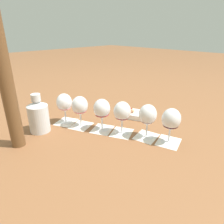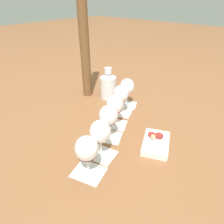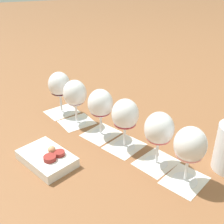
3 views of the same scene
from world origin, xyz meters
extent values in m
plane|color=brown|center=(0.00, 0.00, 0.00)|extent=(8.00, 8.00, 0.00)
cube|color=silver|center=(-0.25, -0.10, 0.00)|extent=(0.13, 0.14, 0.00)
cube|color=silver|center=(-0.15, -0.07, 0.00)|extent=(0.13, 0.14, 0.00)
cube|color=silver|center=(-0.05, -0.02, 0.00)|extent=(0.13, 0.14, 0.00)
cube|color=silver|center=(0.05, 0.02, 0.00)|extent=(0.13, 0.14, 0.00)
cube|color=silver|center=(0.15, 0.07, 0.00)|extent=(0.11, 0.13, 0.00)
cube|color=silver|center=(0.25, 0.10, 0.00)|extent=(0.12, 0.13, 0.00)
cylinder|color=white|center=(-0.25, -0.10, 0.00)|extent=(0.07, 0.07, 0.01)
cylinder|color=white|center=(-0.25, -0.10, 0.04)|extent=(0.01, 0.01, 0.07)
ellipsoid|color=white|center=(-0.25, -0.10, 0.11)|extent=(0.08, 0.08, 0.09)
ellipsoid|color=pink|center=(-0.25, -0.10, 0.08)|extent=(0.07, 0.07, 0.02)
cylinder|color=white|center=(-0.15, -0.07, 0.00)|extent=(0.07, 0.07, 0.01)
cylinder|color=white|center=(-0.15, -0.07, 0.04)|extent=(0.01, 0.01, 0.07)
ellipsoid|color=white|center=(-0.15, -0.07, 0.11)|extent=(0.08, 0.08, 0.09)
ellipsoid|color=#D05660|center=(-0.15, -0.07, 0.09)|extent=(0.07, 0.07, 0.02)
cylinder|color=white|center=(-0.05, -0.02, 0.00)|extent=(0.07, 0.07, 0.01)
cylinder|color=white|center=(-0.05, -0.02, 0.04)|extent=(0.01, 0.01, 0.07)
ellipsoid|color=white|center=(-0.05, -0.02, 0.11)|extent=(0.08, 0.08, 0.09)
ellipsoid|color=#A32E38|center=(-0.05, -0.02, 0.08)|extent=(0.07, 0.07, 0.02)
cylinder|color=white|center=(0.05, 0.02, 0.00)|extent=(0.07, 0.07, 0.01)
cylinder|color=white|center=(0.05, 0.02, 0.04)|extent=(0.01, 0.01, 0.07)
ellipsoid|color=white|center=(0.05, 0.02, 0.11)|extent=(0.08, 0.08, 0.09)
ellipsoid|color=maroon|center=(0.05, 0.02, 0.09)|extent=(0.07, 0.07, 0.03)
cylinder|color=white|center=(0.15, 0.07, 0.00)|extent=(0.07, 0.07, 0.01)
cylinder|color=white|center=(0.15, 0.07, 0.04)|extent=(0.01, 0.01, 0.07)
ellipsoid|color=white|center=(0.15, 0.07, 0.11)|extent=(0.08, 0.08, 0.09)
ellipsoid|color=#4C1423|center=(0.15, 0.07, 0.09)|extent=(0.07, 0.07, 0.03)
cylinder|color=white|center=(0.25, 0.10, 0.00)|extent=(0.07, 0.07, 0.01)
cylinder|color=white|center=(0.25, 0.10, 0.04)|extent=(0.01, 0.01, 0.07)
ellipsoid|color=white|center=(0.25, 0.10, 0.11)|extent=(0.08, 0.08, 0.09)
ellipsoid|color=black|center=(0.25, 0.10, 0.09)|extent=(0.07, 0.07, 0.03)
cylinder|color=silver|center=(-0.25, -0.25, 0.07)|extent=(0.10, 0.10, 0.13)
cone|color=silver|center=(-0.25, -0.25, 0.14)|extent=(0.10, 0.10, 0.02)
cylinder|color=silver|center=(-0.25, -0.25, 0.17)|extent=(0.04, 0.04, 0.03)
cube|color=white|center=(-0.04, 0.21, 0.01)|extent=(0.19, 0.16, 0.03)
sphere|color=tan|center=(-0.04, 0.20, 0.04)|extent=(0.02, 0.02, 0.02)
cylinder|color=maroon|center=(-0.06, 0.21, 0.03)|extent=(0.03, 0.03, 0.01)
cylinder|color=maroon|center=(-0.05, 0.18, 0.03)|extent=(0.03, 0.03, 0.01)
cylinder|color=brown|center=(-0.20, -0.37, 0.36)|extent=(0.06, 0.06, 0.71)
camera|label=1|loc=(0.61, -0.62, 0.46)|focal=32.00mm
camera|label=2|loc=(0.58, 0.50, 0.56)|focal=32.00mm
camera|label=3|loc=(-0.69, 0.29, 0.50)|focal=45.00mm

